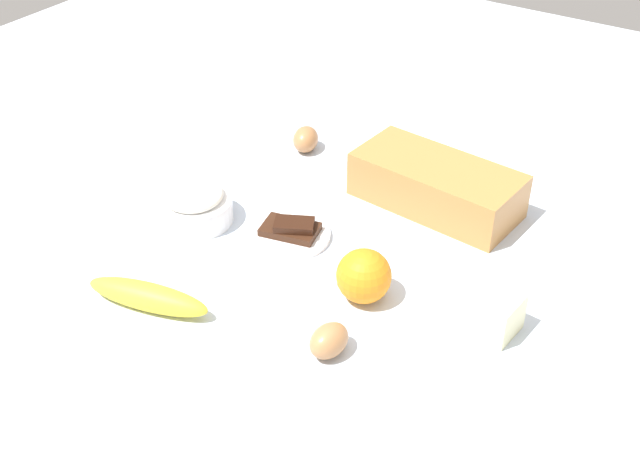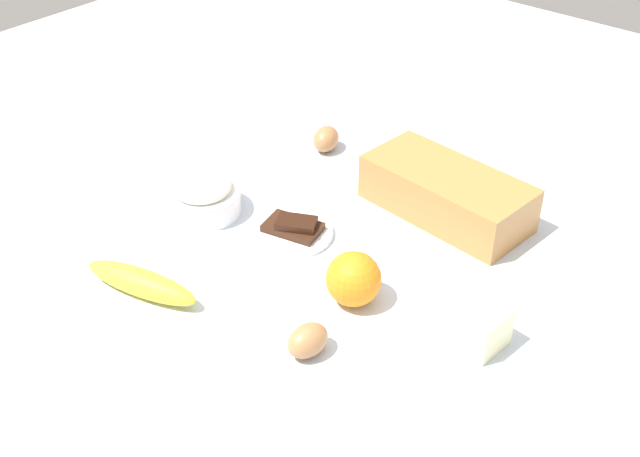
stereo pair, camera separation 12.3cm
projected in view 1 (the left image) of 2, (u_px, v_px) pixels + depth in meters
name	position (u px, v px, depth m)	size (l,w,h in m)	color
ground_plane	(320.00, 254.00, 1.26)	(2.40, 2.40, 0.02)	silver
loaf_pan	(437.00, 184.00, 1.33)	(0.29, 0.16, 0.08)	#B77A3D
flour_bowl	(194.00, 204.00, 1.30)	(0.13, 0.13, 0.07)	white
banana	(148.00, 297.00, 1.13)	(0.19, 0.04, 0.04)	yellow
orange_fruit	(364.00, 276.00, 1.14)	(0.08, 0.08, 0.08)	orange
butter_block	(486.00, 309.00, 1.09)	(0.09, 0.06, 0.06)	#F4EDB2
egg_near_butter	(306.00, 139.00, 1.50)	(0.05, 0.05, 0.06)	#A87144
egg_beside_bowl	(329.00, 340.00, 1.05)	(0.05, 0.05, 0.06)	#B27849
chocolate_plate	(292.00, 232.00, 1.28)	(0.13, 0.13, 0.03)	white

